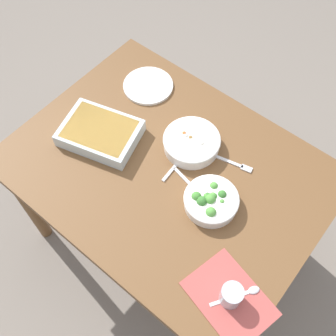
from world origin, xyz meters
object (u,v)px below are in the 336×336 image
Objects in this scene: stew_bowl at (192,142)px; spoon_by_stew at (180,160)px; baking_dish at (100,132)px; drink_cup at (231,296)px; broccoli_bowl at (211,201)px; fork_on_table at (234,164)px; side_plate at (148,86)px; spoon_by_broccoli at (194,187)px; spoon_spare at (242,294)px.

stew_bowl is 1.29× the size of spoon_by_stew.
drink_cup is at bearing 165.59° from baking_dish.
baking_dish is at bearing 3.93° from broccoli_bowl.
broccoli_bowl reaches higher than fork_on_table.
drink_cup reaches higher than broccoli_bowl.
side_plate reaches higher than spoon_by_broccoli.
baking_dish is 0.34m from spoon_by_stew.
spoon_by_stew is (-0.01, 0.08, -0.03)m from stew_bowl.
stew_bowl reaches higher than side_plate.
drink_cup is 0.39× the size of side_plate.
drink_cup is at bearing 57.25° from spoon_spare.
broccoli_bowl is 0.34m from spoon_spare.
side_plate is at bearing -27.89° from broccoli_bowl.
baking_dish reaches higher than spoon_by_stew.
stew_bowl is at bearing 158.68° from side_plate.
spoon_spare is (-0.80, 0.16, -0.03)m from baking_dish.
fork_on_table is (0.31, -0.40, -0.00)m from spoon_spare.
spoon_by_broccoli is at bearing 131.28° from stew_bowl.
baking_dish is 0.80m from drink_cup.
stew_bowl reaches higher than fork_on_table.
fork_on_table is (0.28, -0.44, -0.04)m from drink_cup.
side_plate is at bearing -31.73° from spoon_by_stew.
baking_dish is at bearing 19.71° from spoon_by_stew.
drink_cup is at bearing 136.88° from broccoli_bowl.
side_plate reaches higher than spoon_spare.
drink_cup is 0.48× the size of fork_on_table.
stew_bowl is 1.04× the size of side_plate.
broccoli_bowl reaches higher than stew_bowl.
spoon_by_broccoli is 0.99× the size of fork_on_table.
spoon_by_broccoli is (-0.43, -0.05, -0.03)m from baking_dish.
spoon_by_stew is 1.12× the size of spoon_spare.
baking_dish is at bearing 32.11° from stew_bowl.
fork_on_table is (-0.05, -0.18, -0.00)m from spoon_by_broccoli.
spoon_spare is (-0.02, -0.04, -0.03)m from drink_cup.
side_plate is 0.96m from spoon_spare.
broccoli_bowl is at bearing 99.32° from fork_on_table.
fork_on_table is at bearing -154.18° from baking_dish.
stew_bowl reaches higher than spoon_spare.
drink_cup reaches higher than fork_on_table.
stew_bowl is 1.29× the size of fork_on_table.
fork_on_table is (0.03, -0.20, -0.03)m from broccoli_bowl.
side_plate is at bearing -84.42° from baking_dish.
side_plate is at bearing -30.46° from spoon_by_broccoli.
spoon_spare is 0.89× the size of fork_on_table.
spoon_by_stew is (-0.32, -0.11, -0.03)m from baking_dish.
drink_cup is 0.55m from spoon_by_stew.
drink_cup is at bearing 145.60° from spoon_by_stew.
baking_dish is 0.44m from spoon_by_broccoli.
fork_on_table is (-0.17, -0.12, -0.00)m from spoon_by_stew.
side_plate is at bearing -21.32° from stew_bowl.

